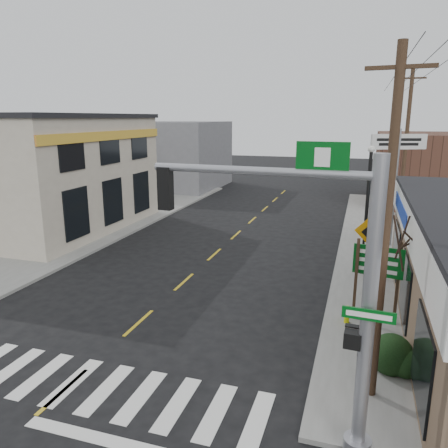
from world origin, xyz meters
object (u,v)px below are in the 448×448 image
(guide_sign, at_px, (377,270))
(bare_tree, at_px, (421,229))
(dance_center_sign, at_px, (397,158))
(lamp_post, at_px, (369,201))
(utility_pole_near, at_px, (386,229))
(utility_pole_far, at_px, (406,144))
(fire_hydrant, at_px, (347,313))
(traffic_signal_pole, at_px, (330,277))

(guide_sign, relative_size, bare_tree, 0.61)
(guide_sign, relative_size, dance_center_sign, 0.46)
(lamp_post, bearing_deg, utility_pole_near, -69.71)
(utility_pole_far, bearing_deg, lamp_post, -101.90)
(fire_hydrant, distance_m, bare_tree, 3.89)
(dance_center_sign, bearing_deg, fire_hydrant, -121.69)
(fire_hydrant, distance_m, lamp_post, 5.99)
(fire_hydrant, bearing_deg, utility_pole_near, -78.91)
(utility_pole_far, bearing_deg, bare_tree, -94.18)
(lamp_post, bearing_deg, bare_tree, -59.11)
(guide_sign, xyz_separation_m, lamp_post, (-0.35, 4.79, 1.40))
(fire_hydrant, height_order, utility_pole_far, utility_pole_far)
(fire_hydrant, bearing_deg, utility_pole_far, 80.96)
(fire_hydrant, relative_size, dance_center_sign, 0.10)
(dance_center_sign, bearing_deg, utility_pole_near, -115.99)
(dance_center_sign, height_order, bare_tree, dance_center_sign)
(traffic_signal_pole, relative_size, fire_hydrant, 10.20)
(guide_sign, distance_m, lamp_post, 5.00)
(traffic_signal_pole, bearing_deg, utility_pole_near, 67.43)
(guide_sign, height_order, bare_tree, bare_tree)
(traffic_signal_pole, height_order, guide_sign, traffic_signal_pole)
(traffic_signal_pole, height_order, dance_center_sign, traffic_signal_pole)
(dance_center_sign, relative_size, utility_pole_far, 0.63)
(guide_sign, distance_m, fire_hydrant, 1.77)
(bare_tree, relative_size, utility_pole_far, 0.47)
(traffic_signal_pole, relative_size, utility_pole_far, 0.64)
(lamp_post, bearing_deg, utility_pole_far, 98.22)
(dance_center_sign, bearing_deg, guide_sign, -117.25)
(fire_hydrant, xyz_separation_m, dance_center_sign, (1.82, 10.23, 4.33))
(bare_tree, bearing_deg, utility_pole_near, -111.41)
(traffic_signal_pole, xyz_separation_m, utility_pole_near, (1.04, 2.13, 0.50))
(lamp_post, distance_m, bare_tree, 6.38)
(bare_tree, bearing_deg, lamp_post, 102.11)
(fire_hydrant, relative_size, utility_pole_near, 0.07)
(guide_sign, bearing_deg, fire_hydrant, -140.80)
(traffic_signal_pole, bearing_deg, guide_sign, 83.28)
(traffic_signal_pole, xyz_separation_m, guide_sign, (1.15, 6.36, -1.90))
(traffic_signal_pole, distance_m, utility_pole_far, 23.40)
(lamp_post, bearing_deg, traffic_signal_pole, -75.35)
(dance_center_sign, distance_m, utility_pole_far, 7.08)
(lamp_post, height_order, utility_pole_far, utility_pole_far)
(traffic_signal_pole, height_order, utility_pole_far, utility_pole_far)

